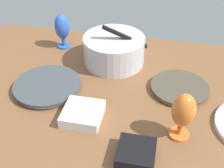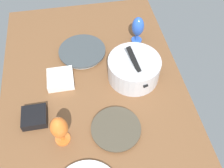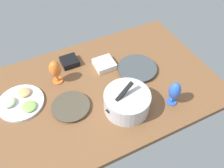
{
  "view_description": "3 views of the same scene",
  "coord_description": "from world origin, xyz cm",
  "px_view_note": "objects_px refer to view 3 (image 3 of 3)",
  "views": [
    {
      "loc": [
        18.59,
        -93.98,
        78.33
      ],
      "look_at": [
        -1.63,
        1.77,
        3.06
      ],
      "focal_mm": 45.87,
      "sensor_mm": 36.0,
      "label": 1
    },
    {
      "loc": [
        85.17,
        -4.8,
        115.82
      ],
      "look_at": [
        0.4,
        10.25,
        3.06
      ],
      "focal_mm": 40.69,
      "sensor_mm": 36.0,
      "label": 2
    },
    {
      "loc": [
        43.46,
        101.25,
        126.89
      ],
      "look_at": [
        -4.94,
        3.22,
        3.06
      ],
      "focal_mm": 37.93,
      "sensor_mm": 36.0,
      "label": 3
    }
  ],
  "objects_px": {
    "dinner_plate_left": "(137,69)",
    "square_bowl_white": "(104,64)",
    "hurricane_glass_orange": "(55,70)",
    "square_bowl_black": "(69,61)",
    "mixing_bowl": "(127,101)",
    "dinner_plate_right": "(71,107)",
    "hurricane_glass_blue": "(175,92)",
    "fruit_platter": "(20,102)"
  },
  "relations": [
    {
      "from": "square_bowl_white",
      "to": "hurricane_glass_orange",
      "type": "bearing_deg",
      "value": -1.63
    },
    {
      "from": "dinner_plate_right",
      "to": "square_bowl_black",
      "type": "height_order",
      "value": "square_bowl_black"
    },
    {
      "from": "dinner_plate_right",
      "to": "hurricane_glass_orange",
      "type": "height_order",
      "value": "hurricane_glass_orange"
    },
    {
      "from": "hurricane_glass_orange",
      "to": "square_bowl_black",
      "type": "bearing_deg",
      "value": -135.81
    },
    {
      "from": "square_bowl_black",
      "to": "dinner_plate_right",
      "type": "bearing_deg",
      "value": 71.49
    },
    {
      "from": "dinner_plate_left",
      "to": "square_bowl_white",
      "type": "height_order",
      "value": "square_bowl_white"
    },
    {
      "from": "dinner_plate_right",
      "to": "square_bowl_white",
      "type": "distance_m",
      "value": 0.44
    },
    {
      "from": "hurricane_glass_orange",
      "to": "square_bowl_black",
      "type": "xyz_separation_m",
      "value": [
        -0.14,
        -0.13,
        -0.09
      ]
    },
    {
      "from": "mixing_bowl",
      "to": "square_bowl_black",
      "type": "relative_size",
      "value": 2.43
    },
    {
      "from": "hurricane_glass_blue",
      "to": "square_bowl_white",
      "type": "relative_size",
      "value": 1.26
    },
    {
      "from": "dinner_plate_right",
      "to": "square_bowl_black",
      "type": "relative_size",
      "value": 2.0
    },
    {
      "from": "dinner_plate_right",
      "to": "fruit_platter",
      "type": "height_order",
      "value": "fruit_platter"
    },
    {
      "from": "mixing_bowl",
      "to": "hurricane_glass_blue",
      "type": "xyz_separation_m",
      "value": [
        -0.29,
        0.09,
        0.04
      ]
    },
    {
      "from": "square_bowl_white",
      "to": "square_bowl_black",
      "type": "distance_m",
      "value": 0.27
    },
    {
      "from": "hurricane_glass_blue",
      "to": "mixing_bowl",
      "type": "bearing_deg",
      "value": -17.18
    },
    {
      "from": "hurricane_glass_blue",
      "to": "square_bowl_black",
      "type": "distance_m",
      "value": 0.82
    },
    {
      "from": "dinner_plate_right",
      "to": "mixing_bowl",
      "type": "height_order",
      "value": "mixing_bowl"
    },
    {
      "from": "mixing_bowl",
      "to": "hurricane_glass_orange",
      "type": "height_order",
      "value": "mixing_bowl"
    },
    {
      "from": "mixing_bowl",
      "to": "hurricane_glass_blue",
      "type": "height_order",
      "value": "mixing_bowl"
    },
    {
      "from": "dinner_plate_right",
      "to": "hurricane_glass_blue",
      "type": "height_order",
      "value": "hurricane_glass_blue"
    },
    {
      "from": "hurricane_glass_orange",
      "to": "square_bowl_black",
      "type": "height_order",
      "value": "hurricane_glass_orange"
    },
    {
      "from": "fruit_platter",
      "to": "hurricane_glass_blue",
      "type": "bearing_deg",
      "value": 154.41
    },
    {
      "from": "square_bowl_black",
      "to": "mixing_bowl",
      "type": "bearing_deg",
      "value": 108.73
    },
    {
      "from": "dinner_plate_right",
      "to": "hurricane_glass_blue",
      "type": "relative_size",
      "value": 1.36
    },
    {
      "from": "fruit_platter",
      "to": "hurricane_glass_orange",
      "type": "xyz_separation_m",
      "value": [
        -0.28,
        -0.09,
        0.1
      ]
    },
    {
      "from": "dinner_plate_right",
      "to": "hurricane_glass_blue",
      "type": "distance_m",
      "value": 0.68
    },
    {
      "from": "hurricane_glass_blue",
      "to": "hurricane_glass_orange",
      "type": "bearing_deg",
      "value": -39.84
    },
    {
      "from": "fruit_platter",
      "to": "mixing_bowl",
      "type": "bearing_deg",
      "value": 150.74
    },
    {
      "from": "hurricane_glass_orange",
      "to": "square_bowl_black",
      "type": "relative_size",
      "value": 1.49
    },
    {
      "from": "fruit_platter",
      "to": "hurricane_glass_blue",
      "type": "distance_m",
      "value": 1.01
    },
    {
      "from": "dinner_plate_right",
      "to": "hurricane_glass_blue",
      "type": "bearing_deg",
      "value": 157.69
    },
    {
      "from": "square_bowl_white",
      "to": "dinner_plate_right",
      "type": "bearing_deg",
      "value": 35.27
    },
    {
      "from": "square_bowl_white",
      "to": "square_bowl_black",
      "type": "relative_size",
      "value": 1.17
    },
    {
      "from": "dinner_plate_left",
      "to": "mixing_bowl",
      "type": "xyz_separation_m",
      "value": [
        0.24,
        0.27,
        0.06
      ]
    },
    {
      "from": "square_bowl_white",
      "to": "dinner_plate_left",
      "type": "bearing_deg",
      "value": 144.54
    },
    {
      "from": "mixing_bowl",
      "to": "dinner_plate_left",
      "type": "bearing_deg",
      "value": -131.33
    },
    {
      "from": "fruit_platter",
      "to": "dinner_plate_left",
      "type": "bearing_deg",
      "value": 175.28
    },
    {
      "from": "fruit_platter",
      "to": "hurricane_glass_blue",
      "type": "relative_size",
      "value": 1.66
    },
    {
      "from": "dinner_plate_right",
      "to": "square_bowl_black",
      "type": "distance_m",
      "value": 0.42
    },
    {
      "from": "dinner_plate_right",
      "to": "fruit_platter",
      "type": "bearing_deg",
      "value": -32.06
    },
    {
      "from": "mixing_bowl",
      "to": "fruit_platter",
      "type": "bearing_deg",
      "value": -29.26
    },
    {
      "from": "dinner_plate_left",
      "to": "hurricane_glass_orange",
      "type": "bearing_deg",
      "value": -15.29
    }
  ]
}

